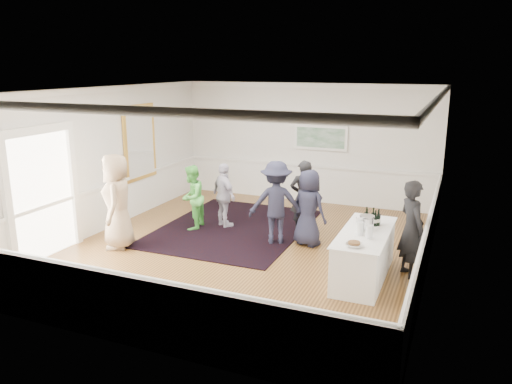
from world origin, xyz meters
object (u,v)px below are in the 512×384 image
at_px(guest_green, 192,197).
at_px(ice_bucket, 367,223).
at_px(guest_dark_b, 303,197).
at_px(bartender, 412,229).
at_px(guest_dark_a, 276,203).
at_px(guest_lilac, 224,196).
at_px(guest_tan, 117,201).
at_px(nut_bowl, 354,244).
at_px(guest_navy, 309,208).
at_px(serving_table, 364,254).

height_order(guest_green, ice_bucket, guest_green).
bearing_deg(guest_dark_b, ice_bucket, 106.96).
relative_size(bartender, guest_green, 1.18).
bearing_deg(ice_bucket, guest_dark_a, 155.16).
bearing_deg(bartender, guest_lilac, 39.11).
relative_size(guest_tan, nut_bowl, 6.97).
xyz_separation_m(guest_green, guest_lilac, (0.62, 0.40, 0.01)).
bearing_deg(guest_dark_b, nut_bowl, 94.78).
relative_size(guest_dark_b, guest_navy, 1.03).
bearing_deg(guest_dark_b, guest_green, -11.78).
height_order(guest_dark_b, nut_bowl, guest_dark_b).
distance_m(serving_table, guest_navy, 1.89).
height_order(guest_tan, guest_dark_a, guest_tan).
bearing_deg(guest_green, guest_dark_a, 79.06).
distance_m(guest_tan, guest_dark_a, 3.24).
height_order(serving_table, guest_dark_b, guest_dark_b).
bearing_deg(guest_dark_a, bartender, 145.52).
bearing_deg(guest_navy, guest_dark_b, -43.62).
distance_m(serving_table, guest_tan, 4.98).
xyz_separation_m(guest_tan, nut_bowl, (4.91, -0.42, -0.08)).
height_order(bartender, guest_dark_b, bartender).
relative_size(guest_tan, ice_bucket, 7.48).
bearing_deg(nut_bowl, guest_navy, 123.77).
height_order(serving_table, guest_navy, guest_navy).
relative_size(guest_tan, guest_dark_b, 1.18).
bearing_deg(ice_bucket, guest_green, 165.15).
bearing_deg(guest_green, bartender, 73.78).
height_order(guest_green, nut_bowl, guest_green).
bearing_deg(guest_tan, nut_bowl, 56.24).
xyz_separation_m(guest_green, nut_bowl, (4.11, -2.04, 0.16)).
xyz_separation_m(guest_lilac, guest_dark_a, (1.47, -0.56, 0.13)).
relative_size(guest_lilac, guest_dark_a, 0.85).
height_order(guest_lilac, ice_bucket, guest_lilac).
bearing_deg(ice_bucket, guest_navy, 141.69).
distance_m(serving_table, guest_lilac, 3.90).
bearing_deg(nut_bowl, guest_tan, 175.09).
distance_m(bartender, guest_lilac, 4.42).
xyz_separation_m(ice_bucket, nut_bowl, (-0.02, -0.94, -0.08)).
bearing_deg(guest_dark_b, guest_tan, 8.20).
xyz_separation_m(guest_tan, guest_dark_b, (3.23, 2.28, -0.15)).
xyz_separation_m(guest_lilac, ice_bucket, (3.52, -1.50, 0.23)).
bearing_deg(serving_table, bartender, 30.30).
xyz_separation_m(guest_green, guest_dark_b, (2.43, 0.67, 0.09)).
distance_m(serving_table, ice_bucket, 0.56).
xyz_separation_m(bartender, nut_bowl, (-0.75, -1.23, 0.03)).
xyz_separation_m(guest_dark_a, nut_bowl, (2.02, -1.89, 0.02)).
height_order(guest_dark_a, guest_navy, guest_dark_a).
height_order(guest_lilac, guest_dark_b, guest_dark_b).
bearing_deg(bartender, ice_bucket, 76.59).
relative_size(guest_tan, guest_green, 1.32).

